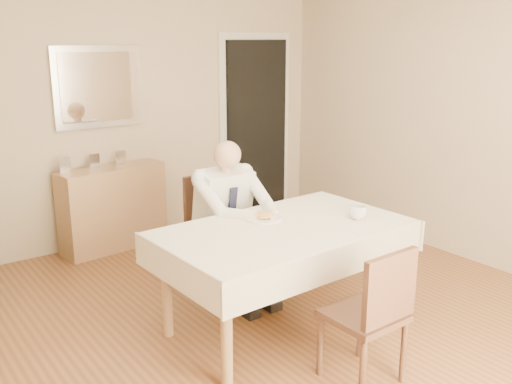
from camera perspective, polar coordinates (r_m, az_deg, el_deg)
room at (r=3.66m, az=3.25°, el=4.13°), size 5.00×5.02×2.60m
doorway at (r=6.57m, az=-0.01°, el=6.45°), size 0.96×0.07×2.10m
mirror at (r=5.63m, az=-15.48°, el=10.08°), size 0.86×0.04×0.76m
dining_table at (r=3.93m, az=2.78°, el=-4.63°), size 1.74×1.07×0.75m
chair_far at (r=4.66m, az=-4.11°, el=-3.27°), size 0.46×0.46×0.93m
chair_near at (r=3.42m, az=11.70°, el=-11.49°), size 0.41×0.41×0.86m
seated_man at (r=4.38m, az=-2.11°, el=-2.22°), size 0.48×0.72×1.24m
plate at (r=4.05m, az=0.77°, el=-2.65°), size 0.26×0.26×0.02m
food at (r=4.04m, az=0.77°, el=-2.35°), size 0.14×0.14×0.06m
knife at (r=4.02m, az=1.74°, el=-2.53°), size 0.01×0.13×0.01m
fork at (r=3.97m, az=0.83°, el=-2.74°), size 0.01×0.13×0.01m
coffee_mug at (r=4.11m, az=10.16°, el=-2.03°), size 0.15×0.15×0.10m
sideboard at (r=5.70m, az=-14.12°, el=-1.54°), size 1.04×0.44×0.81m
photo_frame_left at (r=5.48m, az=-18.58°, el=2.57°), size 0.10×0.02×0.14m
photo_frame_center at (r=5.57m, az=-15.86°, el=2.99°), size 0.10×0.02×0.14m
photo_frame_right at (r=5.67m, az=-13.39°, el=3.36°), size 0.10×0.02×0.14m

